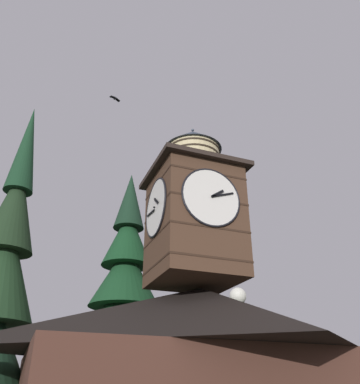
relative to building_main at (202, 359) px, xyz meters
The scene contains 5 objects.
building_main is the anchor object (origin of this frame).
clock_tower 7.34m from the building_main, 50.18° to the left, with size 4.79×4.79×9.00m.
pine_tree_behind 6.61m from the building_main, 64.53° to the right, with size 6.41×6.41×15.52m.
moon 36.73m from the building_main, 122.27° to the right, with size 2.26×2.26×2.26m.
flying_bird_high 14.72m from the building_main, ahead, with size 0.67×0.41×0.13m.
Camera 1 is at (9.99, 16.60, 1.92)m, focal length 37.84 mm.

